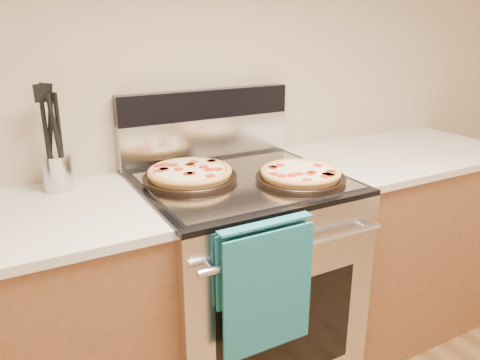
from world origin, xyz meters
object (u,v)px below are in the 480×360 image
range_body (241,287)px  utensil_crock (58,172)px  pepperoni_pizza_front (301,175)px  pepperoni_pizza_back (190,174)px

range_body → utensil_crock: 0.85m
pepperoni_pizza_front → range_body: bearing=144.2°
range_body → pepperoni_pizza_back: size_ratio=2.58×
range_body → pepperoni_pizza_front: pepperoni_pizza_front is taller
pepperoni_pizza_back → utensil_crock: size_ratio=2.67×
pepperoni_pizza_back → utensil_crock: 0.47m
range_body → pepperoni_pizza_back: (-0.18, 0.07, 0.50)m
pepperoni_pizza_back → pepperoni_pizza_front: (0.36, -0.20, -0.00)m
range_body → pepperoni_pizza_back: pepperoni_pizza_back is taller
pepperoni_pizza_back → utensil_crock: utensil_crock is taller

